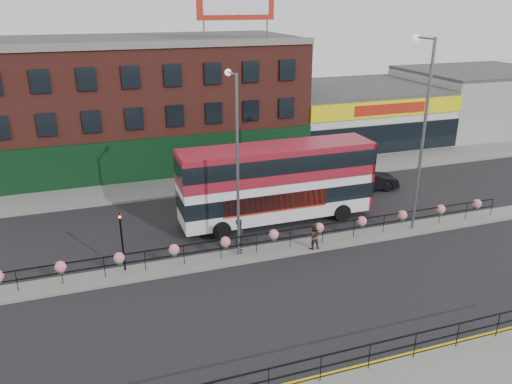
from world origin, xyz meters
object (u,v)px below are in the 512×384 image
object	(u,v)px
lamp_column_east	(422,120)
double_decker_bus	(278,176)
pedestrian_b	(313,236)
car	(367,180)
lamp_column_west	(236,151)
pedestrian_a	(240,236)

from	to	relation	value
lamp_column_east	double_decker_bus	bearing A→B (deg)	153.11
lamp_column_east	pedestrian_b	bearing A→B (deg)	-173.42
car	lamp_column_west	xyz separation A→B (m)	(-11.94, -6.57, 5.17)
car	pedestrian_a	distance (m)	13.53
pedestrian_b	lamp_column_east	xyz separation A→B (m)	(6.88, 0.79, 5.86)
pedestrian_b	lamp_column_west	world-z (taller)	lamp_column_west
double_decker_bus	lamp_column_east	world-z (taller)	lamp_column_east
pedestrian_a	pedestrian_b	bearing A→B (deg)	-83.74
pedestrian_b	lamp_column_west	distance (m)	6.54
double_decker_bus	pedestrian_b	world-z (taller)	double_decker_bus
pedestrian_a	lamp_column_west	bearing A→B (deg)	96.95
lamp_column_west	double_decker_bus	bearing A→B (deg)	43.82
pedestrian_a	pedestrian_b	distance (m)	4.06
pedestrian_b	double_decker_bus	bearing A→B (deg)	-83.64
double_decker_bus	pedestrian_a	bearing A→B (deg)	-134.77
car	pedestrian_b	world-z (taller)	pedestrian_b
car	pedestrian_a	size ratio (longest dim) A/B	2.40
car	double_decker_bus	bearing A→B (deg)	117.13
double_decker_bus	pedestrian_b	bearing A→B (deg)	-84.74
car	lamp_column_east	size ratio (longest dim) A/B	0.42
car	pedestrian_b	xyz separation A→B (m)	(-7.85, -7.53, 0.16)
car	pedestrian_b	bearing A→B (deg)	140.73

